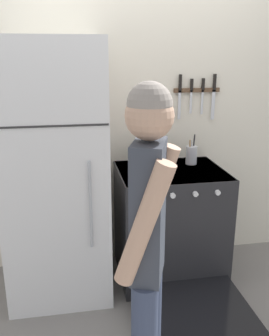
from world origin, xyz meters
TOP-DOWN VIEW (x-y plane):
  - ground_plane at (0.00, 0.00)m, footprint 14.00×14.00m
  - wall_back at (0.00, 0.03)m, footprint 10.00×0.06m
  - refrigerator at (-0.56, -0.35)m, footprint 0.71×0.72m
  - stove_range at (0.30, -0.36)m, footprint 0.80×1.35m
  - dutch_oven_pot at (0.12, -0.45)m, footprint 0.29×0.25m
  - tea_kettle at (0.13, -0.19)m, footprint 0.20×0.16m
  - utensil_jar at (0.50, -0.19)m, footprint 0.09×0.09m
  - person at (-0.14, -1.52)m, footprint 0.34×0.39m
  - wall_knife_strip at (0.58, -0.02)m, footprint 0.38×0.03m

SIDE VIEW (x-z plane):
  - ground_plane at x=0.00m, z-range 0.00..0.00m
  - stove_range at x=0.30m, z-range 0.00..0.88m
  - refrigerator at x=-0.56m, z-range 0.00..1.83m
  - person at x=-0.14m, z-range 0.11..1.75m
  - dutch_oven_pot at x=0.12m, z-range 0.87..1.02m
  - tea_kettle at x=0.13m, z-range 0.84..1.06m
  - utensil_jar at x=0.50m, z-range 0.84..1.07m
  - wall_back at x=0.00m, z-range 0.00..2.55m
  - wall_knife_strip at x=0.58m, z-range 1.26..1.63m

